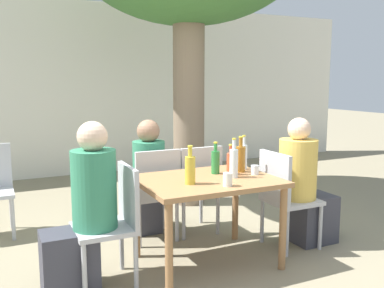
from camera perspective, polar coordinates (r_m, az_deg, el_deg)
ground_plane at (r=3.81m, az=2.01°, el=-15.51°), size 30.00×30.00×0.00m
cafe_building_wall at (r=7.29m, az=-12.75°, el=7.15°), size 10.00×0.08×2.80m
dining_table_front at (r=3.60m, az=2.06°, el=-6.10°), size 1.13×0.87×0.74m
patio_chair_0 at (r=3.36m, az=-10.28°, el=-9.61°), size 0.44×0.44×0.91m
patio_chair_1 at (r=4.05m, az=12.17°, el=-6.49°), size 0.44×0.44×0.91m
patio_chair_2 at (r=4.13m, az=-5.04°, el=-6.02°), size 0.44×0.44×0.91m
patio_chair_3 at (r=4.31m, az=0.62°, el=-5.39°), size 0.44×0.44×0.91m
person_seated_0 at (r=3.29m, az=-14.24°, el=-9.17°), size 0.57×0.33×1.26m
person_seated_1 at (r=4.18m, az=14.73°, el=-5.68°), size 0.58×0.35×1.21m
person_seated_2 at (r=4.35m, az=-6.15°, el=-5.19°), size 0.32×0.56×1.17m
water_bottle_0 at (r=3.60m, az=5.59°, el=-2.44°), size 0.07×0.07×0.33m
green_bottle_1 at (r=3.74m, az=3.14°, el=-2.33°), size 0.07×0.07×0.28m
oil_cruet_2 at (r=3.36m, az=-0.25°, el=-3.37°), size 0.08×0.08×0.31m
soda_bottle_3 at (r=3.71m, az=5.15°, el=-2.53°), size 0.07×0.07×0.27m
amber_bottle_4 at (r=3.83m, az=6.50°, el=-1.88°), size 0.08×0.08×0.32m
water_bottle_5 at (r=3.94m, az=6.92°, el=-1.61°), size 0.06×0.06×0.32m
drinking_glass_0 at (r=3.75m, az=8.37°, el=-3.44°), size 0.07×0.07×0.08m
drinking_glass_1 at (r=3.32m, az=4.78°, el=-4.74°), size 0.07×0.07×0.10m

